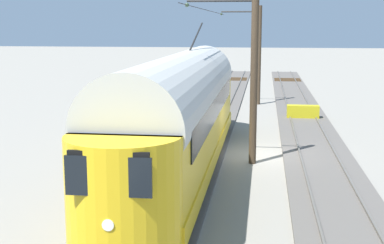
% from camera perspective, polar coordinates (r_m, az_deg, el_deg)
% --- Properties ---
extents(ground_plane, '(220.00, 220.00, 0.00)m').
position_cam_1_polar(ground_plane, '(22.11, 6.62, -3.58)').
color(ground_plane, gray).
extents(track_streetcar_siding, '(2.80, 80.00, 0.18)m').
position_cam_1_polar(track_streetcar_siding, '(22.51, 13.25, -3.40)').
color(track_streetcar_siding, '#56514C').
rests_on(track_streetcar_siding, ground).
extents(track_adjacent_siding, '(2.80, 80.00, 0.18)m').
position_cam_1_polar(track_adjacent_siding, '(22.59, 0.06, -3.07)').
color(track_adjacent_siding, '#56514C').
rests_on(track_adjacent_siding, ground).
extents(vintage_streetcar, '(2.65, 18.27, 5.24)m').
position_cam_1_polar(vintage_streetcar, '(19.09, -1.21, 1.22)').
color(vintage_streetcar, gold).
rests_on(vintage_streetcar, ground).
extents(catenary_pole_foreground, '(2.78, 0.28, 6.59)m').
position_cam_1_polar(catenary_pole_foreground, '(36.16, 7.07, 7.32)').
color(catenary_pole_foreground, '#423323').
rests_on(catenary_pole_foreground, ground).
extents(catenary_pole_mid_near, '(2.78, 0.28, 6.59)m').
position_cam_1_polar(catenary_pole_mid_near, '(20.29, 6.44, 5.06)').
color(catenary_pole_mid_near, '#423323').
rests_on(catenary_pole_mid_near, ground).
extents(overhead_wire_run, '(2.57, 19.91, 0.18)m').
position_cam_1_polar(overhead_wire_run, '(28.91, 2.15, 11.82)').
color(overhead_wire_run, black).
rests_on(overhead_wire_run, ground).
extents(track_end_bumper, '(1.80, 0.60, 0.80)m').
position_cam_1_polar(track_end_bumper, '(31.01, 11.79, 1.03)').
color(track_end_bumper, '#B2A519').
rests_on(track_end_bumper, ground).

